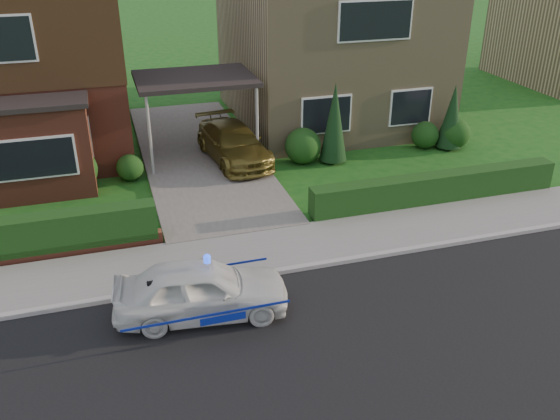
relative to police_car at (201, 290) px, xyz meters
name	(u,v)px	position (x,y,z in m)	size (l,w,h in m)	color
ground	(304,363)	(1.52, -2.03, -0.60)	(120.00, 120.00, 0.00)	#154D14
road	(304,363)	(1.52, -2.03, -0.60)	(60.00, 6.00, 0.02)	black
kerb	(261,275)	(1.52, 1.02, -0.54)	(60.00, 0.16, 0.12)	#9E9993
sidewalk	(249,253)	(1.52, 2.07, -0.55)	(60.00, 2.00, 0.10)	slate
driveway	(200,155)	(1.52, 8.97, -0.54)	(3.80, 12.00, 0.12)	#666059
house_left	(5,37)	(-4.26, 11.87, 3.21)	(7.50, 9.53, 7.25)	brown
house_right	(329,25)	(7.32, 11.96, 3.06)	(7.50, 8.06, 7.25)	#9D8860
carport_link	(195,80)	(1.52, 8.92, 2.05)	(3.80, 3.00, 2.77)	black
hedge_right	(434,203)	(7.32, 3.32, -0.60)	(7.50, 0.55, 0.80)	#113510
shrub_left_mid	(75,170)	(-2.48, 7.27, 0.06)	(1.32, 1.32, 1.32)	#113510
shrub_left_near	(130,168)	(-0.88, 7.57, -0.18)	(0.84, 0.84, 0.84)	#113510
shrub_right_near	(303,146)	(4.72, 7.37, 0.00)	(1.20, 1.20, 1.20)	#113510
shrub_right_mid	(425,135)	(9.32, 7.47, -0.12)	(0.96, 0.96, 0.96)	#113510
shrub_right_far	(455,133)	(10.32, 7.17, -0.06)	(1.08, 1.08, 1.08)	#113510
conifer_a	(334,125)	(5.72, 7.17, 0.70)	(0.90, 0.90, 2.60)	black
conifer_b	(452,119)	(10.12, 7.17, 0.50)	(0.90, 0.90, 2.20)	black
police_car	(201,290)	(0.00, 0.00, 0.00)	(3.24, 3.67, 1.37)	silver
driveway_car	(233,143)	(2.52, 8.03, 0.10)	(1.64, 4.03, 1.17)	brown
potted_plant_a	(109,225)	(-1.67, 3.97, -0.26)	(0.36, 0.25, 0.69)	gray
potted_plant_b	(8,189)	(-4.33, 6.97, -0.19)	(0.37, 0.45, 0.82)	gray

